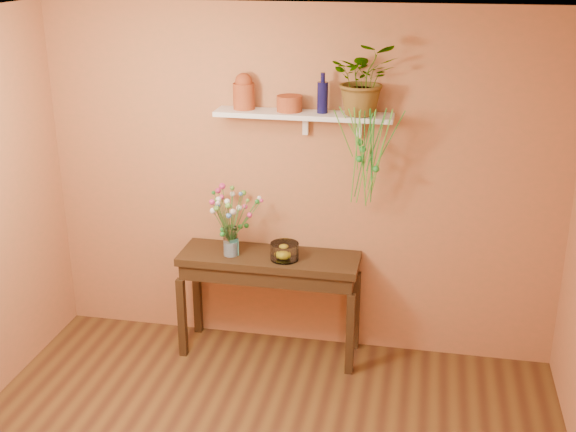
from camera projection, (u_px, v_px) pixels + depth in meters
room at (229, 301)px, 3.72m from camera, size 4.04×4.04×2.70m
sideboard at (269, 270)px, 5.59m from camera, size 1.38×0.44×0.84m
wall_shelf at (305, 115)px, 5.24m from camera, size 1.30×0.24×0.19m
terracotta_jug at (244, 92)px, 5.29m from camera, size 0.19×0.19×0.27m
terracotta_pot at (289, 104)px, 5.24m from camera, size 0.20×0.20×0.11m
blue_bottle at (323, 97)px, 5.17m from camera, size 0.09×0.09×0.29m
spider_plant at (364, 79)px, 5.07m from camera, size 0.52×0.47×0.51m
plant_fronds at (366, 152)px, 5.09m from camera, size 0.48×0.26×0.75m
glass_vase at (231, 243)px, 5.52m from camera, size 0.11×0.11×0.23m
bouquet at (230, 209)px, 5.42m from camera, size 0.44×0.44×0.45m
glass_bowl at (285, 252)px, 5.45m from camera, size 0.22×0.22×0.13m
lemon at (284, 253)px, 5.48m from camera, size 0.07×0.07×0.07m
carton at (234, 246)px, 5.54m from camera, size 0.08×0.07×0.13m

